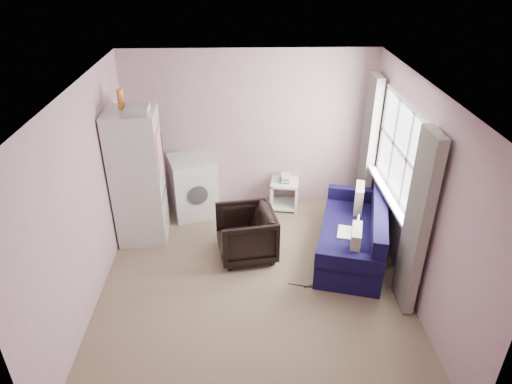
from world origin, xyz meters
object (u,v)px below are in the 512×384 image
at_px(fridge, 138,177).
at_px(side_table, 285,192).
at_px(sofa, 356,236).
at_px(washing_machine, 193,185).
at_px(armchair, 246,232).

xyz_separation_m(fridge, side_table, (2.11, 0.77, -0.70)).
bearing_deg(sofa, side_table, 138.49).
xyz_separation_m(washing_machine, sofa, (2.31, -1.20, -0.19)).
bearing_deg(armchair, fridge, -118.82).
xyz_separation_m(fridge, washing_machine, (0.66, 0.66, -0.49)).
height_order(armchair, washing_machine, washing_machine).
bearing_deg(side_table, fridge, -160.08).
bearing_deg(washing_machine, sofa, -44.97).
height_order(washing_machine, side_table, washing_machine).
bearing_deg(sofa, washing_machine, 167.59).
bearing_deg(side_table, armchair, -116.38).
xyz_separation_m(armchair, sofa, (1.50, -0.02, -0.09)).
distance_m(armchair, fridge, 1.67).
distance_m(fridge, washing_machine, 1.06).
bearing_deg(fridge, armchair, -22.67).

